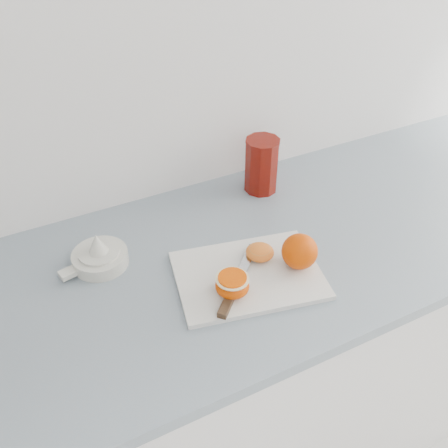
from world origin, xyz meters
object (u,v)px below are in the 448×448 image
Objects in this scene: red_tumbler at (262,167)px; counter at (220,375)px; cutting_board at (248,275)px; citrus_juicer at (99,256)px; half_orange at (232,285)px.

counter is at bearing -138.18° from red_tumbler.
citrus_juicer reaches higher than cutting_board.
red_tumbler is (0.25, 0.32, 0.03)m from half_orange.
cutting_board reaches higher than counter.
counter is 0.59m from red_tumbler.
citrus_juicer is (-0.22, 0.22, -0.01)m from half_orange.
red_tumbler is (0.47, 0.10, 0.05)m from citrus_juicer.
counter is 0.46m from cutting_board.
counter is 0.54m from citrus_juicer.
red_tumbler is at bearing 51.62° from half_orange.
counter is at bearing 76.76° from half_orange.
citrus_juicer is at bearing -168.27° from red_tumbler.
citrus_juicer is at bearing 134.53° from half_orange.
cutting_board is (0.03, -0.08, 0.45)m from counter.
cutting_board is 1.97× the size of citrus_juicer.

